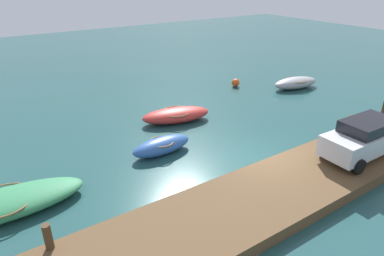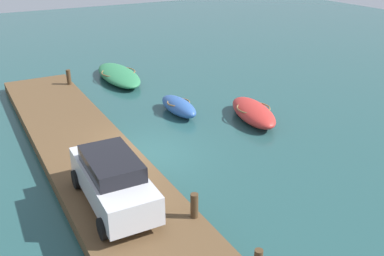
% 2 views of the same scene
% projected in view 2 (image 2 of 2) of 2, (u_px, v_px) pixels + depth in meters
% --- Properties ---
extents(ground_plane, '(84.00, 84.00, 0.00)m').
position_uv_depth(ground_plane, '(147.00, 154.00, 17.88)').
color(ground_plane, '#234C4C').
extents(dock_platform, '(22.90, 3.54, 0.50)m').
position_uv_depth(dock_platform, '(93.00, 161.00, 16.76)').
color(dock_platform, brown).
rests_on(dock_platform, ground_plane).
extents(rowboat_red, '(4.22, 2.50, 0.81)m').
position_uv_depth(rowboat_red, '(253.00, 112.00, 21.07)').
color(rowboat_red, '#B72D28').
rests_on(rowboat_red, ground_plane).
extents(dinghy_blue, '(3.01, 1.21, 0.80)m').
position_uv_depth(dinghy_blue, '(179.00, 106.00, 21.82)').
color(dinghy_blue, '#2D569E').
rests_on(dinghy_blue, ground_plane).
extents(motorboat_green, '(5.71, 2.29, 0.68)m').
position_uv_depth(motorboat_green, '(119.00, 75.00, 27.00)').
color(motorboat_green, '#2D7A4C').
rests_on(motorboat_green, ground_plane).
extents(mooring_post_west, '(0.25, 0.25, 0.85)m').
position_uv_depth(mooring_post_west, '(69.00, 77.00, 24.60)').
color(mooring_post_west, '#47331E').
rests_on(mooring_post_west, dock_platform).
extents(mooring_post_mid_west, '(0.24, 0.24, 0.80)m').
position_uv_depth(mooring_post_mid_west, '(194.00, 206.00, 12.85)').
color(mooring_post_mid_west, '#47331E').
rests_on(mooring_post_mid_west, dock_platform).
extents(parked_car, '(4.36, 1.94, 1.70)m').
position_uv_depth(parked_car, '(113.00, 179.00, 13.31)').
color(parked_car, silver).
rests_on(parked_car, dock_platform).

